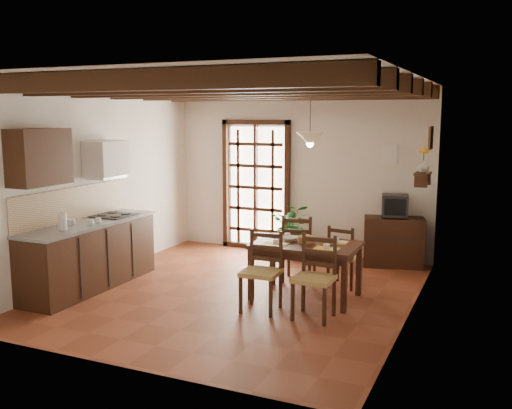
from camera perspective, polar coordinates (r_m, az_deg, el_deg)
The scene contains 25 objects.
ground_plane at distance 7.76m, azimuth -1.89°, elevation -8.80°, with size 5.00×5.00×0.00m, color brown.
room_shell at distance 7.41m, azimuth -1.96°, elevation 4.70°, with size 4.52×5.02×2.81m.
ceiling_beams at distance 7.39m, azimuth -2.00°, elevation 11.47°, with size 4.50×4.34×0.20m.
french_door at distance 10.01m, azimuth -0.00°, elevation 2.15°, with size 1.26×0.11×2.32m.
kitchen_counter at distance 8.18m, azimuth -16.28°, elevation -4.78°, with size 0.64×2.25×1.38m.
upper_cabinet at distance 7.54m, azimuth -20.86°, elevation 4.45°, with size 0.35×0.80×0.70m, color black.
range_hood at distance 8.46m, azimuth -14.76°, elevation 4.39°, with size 0.38×0.60×0.54m.
counter_items at distance 8.15m, azimuth -16.02°, elevation -1.33°, with size 0.50×1.43×0.25m.
dining_table at distance 7.42m, azimuth 5.01°, elevation -4.58°, with size 1.34×0.87×0.73m.
chair_near_left at distance 7.00m, azimuth 0.53°, elevation -8.18°, with size 0.46×0.44×0.97m.
chair_near_right at distance 6.78m, azimuth 5.82°, elevation -8.80°, with size 0.46×0.44×0.97m.
chair_far_left at distance 8.23m, azimuth 4.30°, elevation -5.56°, with size 0.50×0.48×0.97m.
chair_far_right at distance 8.05m, azimuth 8.81°, elevation -6.22°, with size 0.45×0.43×0.87m.
table_setting at distance 7.39m, azimuth 5.02°, elevation -3.84°, with size 0.98×0.65×0.09m.
table_bowl at distance 7.51m, azimuth 3.41°, elevation -3.44°, with size 0.22×0.22×0.05m, color white.
sideboard at distance 9.23m, azimuth 13.59°, elevation -3.65°, with size 0.92×0.41×0.78m, color black.
crt_tv at distance 9.12m, azimuth 13.72°, elevation -0.09°, with size 0.46×0.43×0.34m.
fuse_box at distance 9.31m, azimuth 13.20°, elevation 4.94°, with size 0.25×0.03×0.32m, color white.
plant_pot at distance 9.62m, azimuth 3.62°, elevation -4.60°, with size 0.39×0.39×0.24m, color maroon.
potted_plant at distance 9.53m, azimuth 3.65°, elevation -1.91°, with size 1.71×1.47×1.91m, color #144C19.
wall_shelf at distance 8.37m, azimuth 16.33°, elevation 2.74°, with size 0.20×0.42×0.20m.
shelf_vase at distance 8.35m, azimuth 16.38°, elevation 3.69°, with size 0.15×0.15×0.15m, color #B2BFB2.
shelf_flowers at distance 8.34m, azimuth 16.44°, elevation 5.11°, with size 0.14×0.14×0.36m.
framed_picture at distance 8.32m, azimuth 17.07°, elevation 6.40°, with size 0.03×0.32×0.32m.
pendant_lamp at distance 7.31m, azimuth 5.42°, elevation 6.67°, with size 0.36×0.36×0.84m.
Camera 1 is at (3.20, -6.65, 2.37)m, focal length 40.00 mm.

